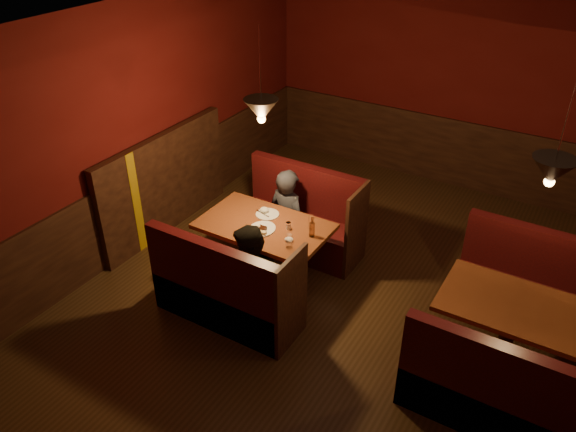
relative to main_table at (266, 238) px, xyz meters
The scene contains 9 objects.
room 1.06m from the main_table, ahead, with size 6.02×7.02×2.92m.
main_table is the anchor object (origin of this frame).
main_bench_far 0.83m from the main_table, 88.79° to the left, with size 1.54×0.55×1.05m.
main_bench_near 0.83m from the main_table, 88.79° to the right, with size 1.54×0.55×1.05m.
second_table 2.60m from the main_table, ahead, with size 1.29×0.82×0.73m.
second_bench_far 2.77m from the main_table, 17.68° to the left, with size 1.42×0.53×1.02m.
second_bench_near 2.73m from the main_table, 14.91° to the right, with size 1.42×0.53×1.02m.
diner_a 0.66m from the main_table, 98.68° to the left, with size 0.53×0.35×1.45m, color #2A2B34.
diner_b 0.59m from the main_table, 71.59° to the right, with size 0.68×0.53×1.39m, color black.
Camera 1 is at (1.61, -4.13, 4.01)m, focal length 35.00 mm.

